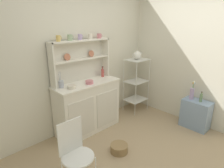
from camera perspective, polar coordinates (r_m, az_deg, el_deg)
name	(u,v)px	position (r m, az deg, el deg)	size (l,w,h in m)	color
ground_plane	(152,168)	(2.86, 11.80, -23.29)	(3.84, 3.84, 0.00)	tan
wall_back	(78,59)	(3.37, -10.15, 7.24)	(3.84, 0.05, 2.50)	silver
wall_right	(213,60)	(3.69, 27.76, 6.38)	(0.05, 3.84, 2.50)	silver
hutch_cabinet	(88,106)	(3.40, -7.21, -6.58)	(1.16, 0.45, 0.89)	white
hutch_shelf_unit	(80,57)	(3.27, -9.55, 7.84)	(1.09, 0.18, 0.70)	silver
bakers_rack	(136,80)	(4.08, 7.26, 1.23)	(0.45, 0.36, 1.13)	silver
side_shelf_blue	(196,114)	(3.84, 23.62, -8.23)	(0.28, 0.48, 0.53)	#849EBC
wire_chair	(75,150)	(2.29, -11.00, -18.61)	(0.36, 0.36, 0.85)	white
floor_basket	(119,148)	(3.03, 2.13, -18.57)	(0.26, 0.26, 0.12)	#93754C
cup_gold_0	(58,38)	(2.99, -15.67, 12.95)	(0.08, 0.06, 0.09)	#DBB760
cup_sage_1	(70,38)	(3.09, -12.40, 13.36)	(0.09, 0.07, 0.09)	#9EB78E
cup_lilac_2	(80,37)	(3.19, -9.52, 13.66)	(0.08, 0.07, 0.09)	#B79ECC
cup_cream_3	(90,36)	(3.31, -6.51, 13.93)	(0.09, 0.07, 0.09)	silver
cup_rose_4	(99,36)	(3.44, -3.83, 14.09)	(0.09, 0.08, 0.08)	#D17A84
bowl_mixing_large	(72,87)	(3.00, -11.91, -0.85)	(0.13, 0.13, 0.05)	silver
bowl_floral_medium	(89,82)	(3.18, -6.75, 0.57)	(0.13, 0.13, 0.05)	#D17A84
jam_bottle	(103,73)	(3.54, -2.81, 3.39)	(0.05, 0.05, 0.20)	#B74C47
utensil_jar	(61,84)	(3.07, -14.91, 0.05)	(0.08, 0.08, 0.25)	#B2B7C6
porcelain_teapot	(137,55)	(3.95, 7.55, 8.48)	(0.26, 0.16, 0.19)	white
flower_vase	(192,93)	(3.74, 22.71, -2.36)	(0.07, 0.07, 0.34)	#B79ECC
oil_bottle	(201,98)	(3.70, 24.96, -3.71)	(0.05, 0.05, 0.19)	#6B8C60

